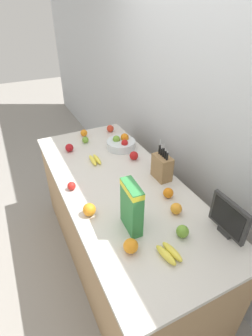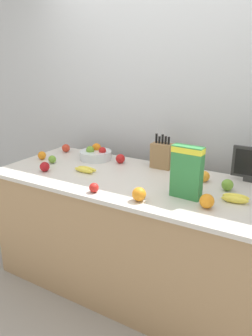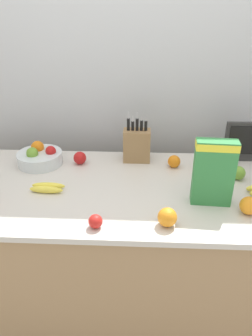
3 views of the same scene
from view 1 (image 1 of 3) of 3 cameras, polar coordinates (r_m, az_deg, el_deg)
The scene contains 20 objects.
ground_plane at distance 2.73m, azimuth -1.11°, elevation -18.88°, with size 14.00×14.00×0.00m, color gray.
wall_back at distance 2.21m, azimuth 14.59°, elevation 9.47°, with size 9.00×0.06×2.60m.
counter at distance 2.38m, azimuth -1.23°, elevation -12.14°, with size 2.11×0.90×0.91m.
knife_block at distance 2.10m, azimuth 7.84°, elevation 0.23°, with size 0.17×0.11×0.32m.
small_monitor at distance 1.70m, azimuth 21.41°, elevation -10.09°, with size 0.28×0.03×0.25m.
cereal_box at distance 1.60m, azimuth 1.24°, elevation -8.21°, with size 0.20×0.09×0.34m.
fruit_bowl at distance 2.54m, azimuth -1.05°, elevation 5.35°, with size 0.28×0.28×0.13m.
banana_bunch_left at distance 2.35m, azimuth -6.77°, elevation 1.80°, with size 0.18×0.08×0.04m.
banana_bunch_right at distance 1.58m, azimuth 9.36°, elevation -17.84°, with size 0.17×0.11×0.04m.
apple_by_knife_block at distance 2.67m, azimuth -8.85°, elevation 6.07°, with size 0.07×0.07×0.07m, color #6B9E33.
apple_middle at distance 2.87m, azimuth -3.45°, elevation 8.58°, with size 0.08×0.08×0.08m, color red.
apple_leftmost at distance 2.04m, azimuth -11.77°, elevation -3.84°, with size 0.06×0.06×0.06m, color red.
apple_rear at distance 1.68m, azimuth 12.19°, elevation -13.33°, with size 0.08×0.08×0.08m, color #6B9E33.
apple_near_bananas at distance 2.36m, azimuth 1.72°, elevation 2.70°, with size 0.08×0.08×0.08m, color red.
apple_front at distance 2.54m, azimuth -12.24°, elevation 4.32°, with size 0.08×0.08×0.08m, color #A31419.
orange_mid_left at distance 1.95m, azimuth 9.18°, elevation -5.37°, with size 0.08×0.08×0.08m, color orange.
orange_front_right at distance 2.81m, azimuth -9.16°, elevation 7.55°, with size 0.07×0.07×0.07m, color orange.
orange_back_center at distance 1.79m, azimuth -7.99°, elevation -8.95°, with size 0.09×0.09×0.09m, color orange.
orange_near_bowl at distance 1.82m, azimuth 10.87°, elevation -8.68°, with size 0.08×0.08×0.08m, color orange.
orange_mid_right at distance 1.57m, azimuth 1.04°, elevation -16.60°, with size 0.09×0.09×0.09m, color orange.
Camera 1 is at (1.52, -0.69, 2.16)m, focal length 28.00 mm.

